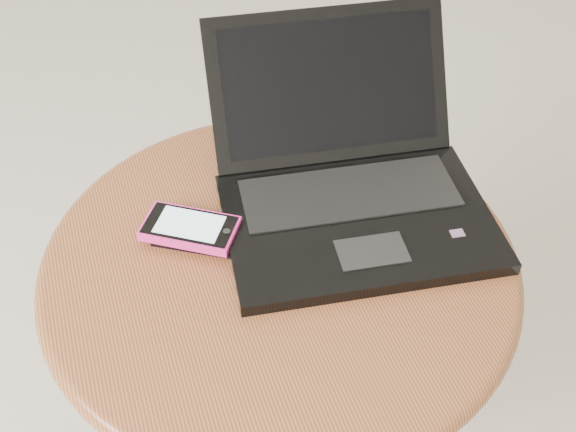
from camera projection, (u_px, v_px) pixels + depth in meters
name	position (u px, v px, depth m)	size (l,w,h in m)	color
table	(280.00, 307.00, 0.94)	(0.58, 0.58, 0.46)	#5D2B12
laptop	(349.00, 181.00, 0.92)	(0.37, 0.38, 0.19)	black
phone_black	(207.00, 232.00, 0.89)	(0.14, 0.12, 0.01)	black
phone_pink	(190.00, 228.00, 0.88)	(0.13, 0.11, 0.01)	#FC2B95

